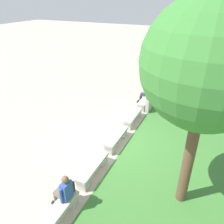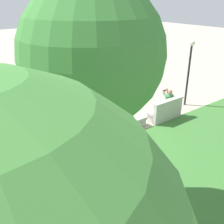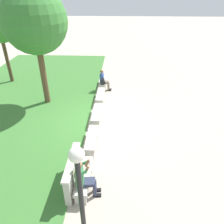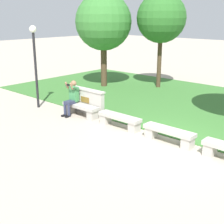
% 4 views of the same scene
% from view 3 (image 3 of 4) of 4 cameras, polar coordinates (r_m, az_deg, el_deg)
% --- Properties ---
extents(ground_plane, '(80.00, 80.00, 0.00)m').
position_cam_3_polar(ground_plane, '(10.49, -3.91, -1.98)').
color(ground_plane, '#B2A593').
extents(grass_strip, '(21.49, 8.00, 0.03)m').
position_cam_3_polar(grass_strip, '(11.78, -25.62, -1.23)').
color(grass_strip, '#3D7533').
rests_on(grass_strip, ground).
extents(bench_main, '(1.64, 0.40, 0.45)m').
position_cam_3_polar(bench_main, '(7.29, -7.28, -16.64)').
color(bench_main, '#B7B2A8').
rests_on(bench_main, ground).
extents(bench_near, '(1.64, 0.40, 0.45)m').
position_cam_3_polar(bench_near, '(8.73, -5.31, -7.24)').
color(bench_near, '#B7B2A8').
rests_on(bench_near, ground).
extents(bench_mid, '(1.64, 0.40, 0.45)m').
position_cam_3_polar(bench_mid, '(10.34, -3.97, -0.62)').
color(bench_mid, '#B7B2A8').
rests_on(bench_mid, ground).
extents(bench_far, '(1.64, 0.40, 0.45)m').
position_cam_3_polar(bench_far, '(12.05, -3.01, 4.17)').
color(bench_far, '#B7B2A8').
rests_on(bench_far, ground).
extents(bench_end, '(1.64, 0.40, 0.45)m').
position_cam_3_polar(bench_end, '(13.83, -2.28, 7.75)').
color(bench_end, '#B7B2A8').
rests_on(bench_end, ground).
extents(backrest_wall_with_plaque, '(1.76, 0.24, 1.01)m').
position_cam_3_polar(backrest_wall_with_plaque, '(7.19, -10.17, -15.21)').
color(backrest_wall_with_plaque, '#B7B2A8').
rests_on(backrest_wall_with_plaque, ground).
extents(person_photographer, '(0.50, 0.75, 1.32)m').
position_cam_3_polar(person_photographer, '(6.70, -7.38, -16.46)').
color(person_photographer, black).
rests_on(person_photographer, ground).
extents(person_distant, '(0.48, 0.70, 1.26)m').
position_cam_3_polar(person_distant, '(13.24, -2.19, 8.46)').
color(person_distant, black).
rests_on(person_distant, ground).
extents(backpack, '(0.28, 0.24, 0.43)m').
position_cam_3_polar(backpack, '(13.10, -2.44, 8.00)').
color(backpack, black).
rests_on(backpack, bench_end).
extents(tree_behind_wall, '(3.02, 3.02, 5.66)m').
position_cam_3_polar(tree_behind_wall, '(11.34, -19.56, 21.31)').
color(tree_behind_wall, brown).
rests_on(tree_behind_wall, ground).
extents(lamp_post, '(0.28, 0.28, 3.32)m').
position_cam_3_polar(lamp_post, '(4.38, -8.20, -20.53)').
color(lamp_post, black).
rests_on(lamp_post, ground).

